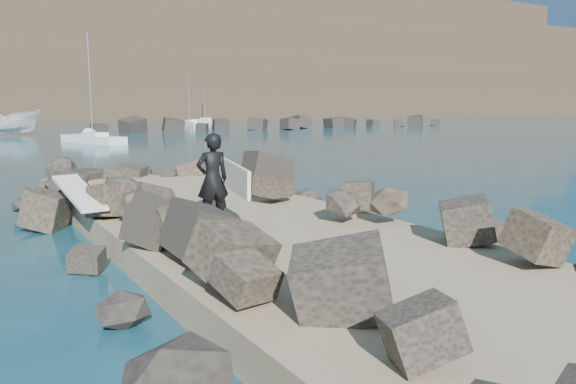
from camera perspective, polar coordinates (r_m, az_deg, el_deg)
name	(u,v)px	position (r m, az deg, el deg)	size (l,w,h in m)	color
ground	(264,254)	(12.34, -2.42, -6.29)	(800.00, 800.00, 0.00)	#0F384C
jetty	(316,262)	(10.61, 2.82, -7.13)	(6.00, 26.00, 0.60)	#8C7759
riprap_left	(156,268)	(9.77, -13.25, -7.56)	(2.60, 22.00, 1.00)	black
riprap_right	(412,229)	(12.72, 12.46, -3.71)	(2.60, 22.00, 1.00)	black
breakwater_secondary	(294,124)	(77.13, 0.65, 6.88)	(52.00, 4.00, 1.20)	black
headland	(8,57)	(171.65, -26.55, 12.19)	(360.00, 140.00, 32.00)	#2D4919
surfboard_resting	(79,197)	(14.26, -20.44, -0.50)	(0.62, 2.47, 0.08)	white
boat_imported	(7,123)	(67.91, -26.67, 6.32)	(2.62, 6.96, 2.69)	silver
surfer_with_board	(215,179)	(12.41, -7.41, 1.35)	(1.05, 2.49, 2.02)	black
sailboat_d	(190,124)	(89.88, -9.95, 6.87)	(1.60, 6.54, 7.91)	white
sailboat_c	(93,139)	(50.58, -19.19, 5.09)	(4.01, 7.99, 9.37)	white
sailboat_f	(205,121)	(103.69, -8.44, 7.15)	(3.27, 5.48, 6.74)	white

